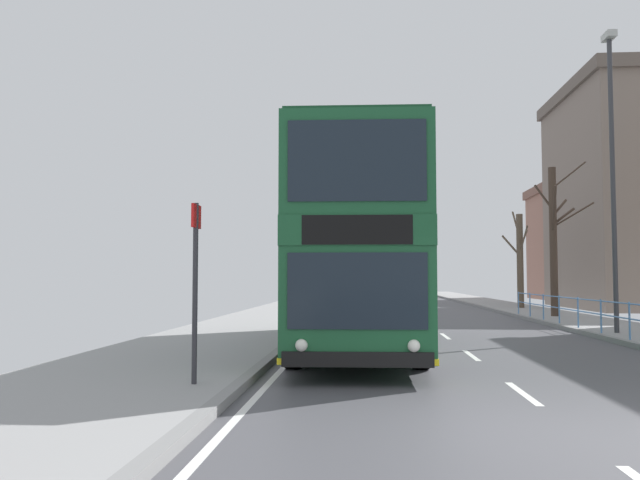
# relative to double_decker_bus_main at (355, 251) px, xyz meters

# --- Properties ---
(ground) EXTENTS (15.80, 140.00, 0.20)m
(ground) POSITION_rel_double_decker_bus_main_xyz_m (1.88, -8.09, -2.35)
(ground) COLOR #49494E
(double_decker_bus_main) EXTENTS (2.89, 10.66, 4.57)m
(double_decker_bus_main) POSITION_rel_double_decker_bus_main_xyz_m (0.00, 0.00, 0.00)
(double_decker_bus_main) COLOR #19512D
(double_decker_bus_main) RESTS_ON ground
(pedestrian_railing_far_kerb) EXTENTS (0.05, 22.55, 0.98)m
(pedestrian_railing_far_kerb) POSITION_rel_double_decker_bus_main_xyz_m (7.05, 2.85, -1.59)
(pedestrian_railing_far_kerb) COLOR #598CC6
(pedestrian_railing_far_kerb) RESTS_ON ground
(bus_stop_sign_near) EXTENTS (0.08, 0.44, 2.74)m
(bus_stop_sign_near) POSITION_rel_double_decker_bus_main_xyz_m (-2.34, -5.85, -0.57)
(bus_stop_sign_near) COLOR #2D2D33
(bus_stop_sign_near) RESTS_ON ground
(street_lamp_far_side) EXTENTS (0.28, 0.60, 8.92)m
(street_lamp_far_side) POSITION_rel_double_decker_bus_main_xyz_m (7.53, 4.01, 2.84)
(street_lamp_far_side) COLOR #38383D
(street_lamp_far_side) RESTS_ON ground
(bare_tree_far_00) EXTENTS (1.09, 2.19, 5.33)m
(bare_tree_far_00) POSITION_rel_double_decker_bus_main_xyz_m (8.57, 20.24, 0.40)
(bare_tree_far_00) COLOR brown
(bare_tree_far_00) RESTS_ON ground
(bare_tree_far_01) EXTENTS (2.34, 2.26, 6.48)m
(bare_tree_far_01) POSITION_rel_double_decker_bus_main_xyz_m (8.18, 12.38, 1.08)
(bare_tree_far_01) COLOR #423328
(bare_tree_far_01) RESTS_ON ground
(background_building_00) EXTENTS (9.50, 12.08, 9.28)m
(background_building_00) POSITION_rel_double_decker_bus_main_xyz_m (18.86, 36.64, 2.28)
(background_building_00) COLOR #936656
(background_building_00) RESTS_ON ground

